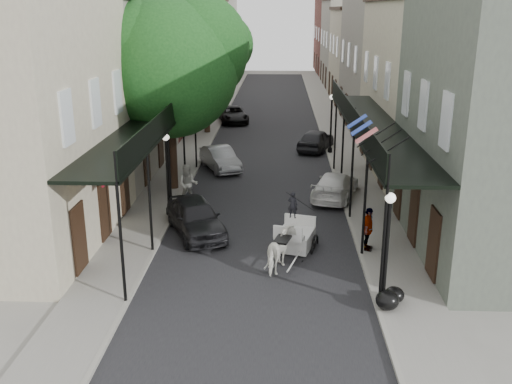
# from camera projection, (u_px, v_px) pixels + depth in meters

# --- Properties ---
(ground) EXTENTS (140.00, 140.00, 0.00)m
(ground) POSITION_uv_depth(u_px,v_px,m) (254.00, 278.00, 19.89)
(ground) COLOR gray
(ground) RESTS_ON ground
(road) EXTENTS (8.00, 90.00, 0.01)m
(road) POSITION_uv_depth(u_px,v_px,m) (267.00, 146.00, 38.91)
(road) COLOR black
(road) RESTS_ON ground
(sidewalk_left) EXTENTS (2.20, 90.00, 0.12)m
(sidewalk_left) POSITION_uv_depth(u_px,v_px,m) (194.00, 145.00, 39.09)
(sidewalk_left) COLOR gray
(sidewalk_left) RESTS_ON ground
(sidewalk_right) EXTENTS (2.20, 90.00, 0.12)m
(sidewalk_right) POSITION_uv_depth(u_px,v_px,m) (341.00, 146.00, 38.69)
(sidewalk_right) COLOR gray
(sidewalk_right) RESTS_ON ground
(building_row_left) EXTENTS (5.00, 80.00, 10.50)m
(building_row_left) POSITION_uv_depth(u_px,v_px,m) (167.00, 56.00, 47.15)
(building_row_left) COLOR #B9B194
(building_row_left) RESTS_ON ground
(building_row_right) EXTENTS (5.00, 80.00, 10.50)m
(building_row_right) POSITION_uv_depth(u_px,v_px,m) (376.00, 56.00, 46.46)
(building_row_right) COLOR gray
(building_row_right) RESTS_ON ground
(gallery_left) EXTENTS (2.20, 18.05, 4.88)m
(gallery_left) POSITION_uv_depth(u_px,v_px,m) (154.00, 124.00, 25.47)
(gallery_left) COLOR black
(gallery_left) RESTS_ON sidewalk_left
(gallery_right) EXTENTS (2.20, 18.05, 4.88)m
(gallery_right) POSITION_uv_depth(u_px,v_px,m) (370.00, 126.00, 25.09)
(gallery_right) COLOR black
(gallery_right) RESTS_ON sidewalk_right
(tree_near) EXTENTS (7.31, 6.80, 9.63)m
(tree_near) POSITION_uv_depth(u_px,v_px,m) (177.00, 62.00, 27.74)
(tree_near) COLOR #382619
(tree_near) RESTS_ON sidewalk_left
(tree_far) EXTENTS (6.45, 6.00, 8.61)m
(tree_far) POSITION_uv_depth(u_px,v_px,m) (210.00, 54.00, 41.26)
(tree_far) COLOR #382619
(tree_far) RESTS_ON sidewalk_left
(lamppost_right_near) EXTENTS (0.32, 0.32, 3.71)m
(lamppost_right_near) POSITION_uv_depth(u_px,v_px,m) (387.00, 249.00, 17.19)
(lamppost_right_near) COLOR black
(lamppost_right_near) RESTS_ON sidewalk_right
(lamppost_left) EXTENTS (0.32, 0.32, 3.71)m
(lamppost_left) POSITION_uv_depth(u_px,v_px,m) (167.00, 173.00, 25.13)
(lamppost_left) COLOR black
(lamppost_left) RESTS_ON sidewalk_left
(lamppost_right_far) EXTENTS (0.32, 0.32, 3.71)m
(lamppost_right_far) POSITION_uv_depth(u_px,v_px,m) (331.00, 123.00, 36.21)
(lamppost_right_far) COLOR black
(lamppost_right_far) RESTS_ON sidewalk_right
(horse) EXTENTS (1.26, 1.93, 1.50)m
(horse) POSITION_uv_depth(u_px,v_px,m) (282.00, 250.00, 20.30)
(horse) COLOR white
(horse) RESTS_ON ground
(carriage) EXTENTS (1.91, 2.46, 2.51)m
(carriage) POSITION_uv_depth(u_px,v_px,m) (298.00, 222.00, 22.35)
(carriage) COLOR black
(carriage) RESTS_ON ground
(pedestrian_walking) EXTENTS (0.99, 0.80, 1.94)m
(pedestrian_walking) POSITION_uv_depth(u_px,v_px,m) (188.00, 185.00, 27.13)
(pedestrian_walking) COLOR #AEADA4
(pedestrian_walking) RESTS_ON ground
(pedestrian_sidewalk_left) EXTENTS (1.34, 1.08, 1.80)m
(pedestrian_sidewalk_left) POSITION_uv_depth(u_px,v_px,m) (189.00, 123.00, 41.60)
(pedestrian_sidewalk_left) COLOR gray
(pedestrian_sidewalk_left) RESTS_ON sidewalk_left
(pedestrian_sidewalk_right) EXTENTS (0.68, 1.07, 1.70)m
(pedestrian_sidewalk_right) POSITION_uv_depth(u_px,v_px,m) (368.00, 229.00, 21.66)
(pedestrian_sidewalk_right) COLOR gray
(pedestrian_sidewalk_right) RESTS_ON sidewalk_right
(car_left_near) EXTENTS (3.35, 4.74, 1.50)m
(car_left_near) POSITION_uv_depth(u_px,v_px,m) (196.00, 217.00, 23.56)
(car_left_near) COLOR black
(car_left_near) RESTS_ON ground
(car_left_mid) EXTENTS (2.90, 4.22, 1.32)m
(car_left_mid) POSITION_uv_depth(u_px,v_px,m) (220.00, 159.00, 33.10)
(car_left_mid) COLOR gray
(car_left_mid) RESTS_ON ground
(car_left_far) EXTENTS (3.12, 5.02, 1.30)m
(car_left_far) POSITION_uv_depth(u_px,v_px,m) (233.00, 114.00, 46.96)
(car_left_far) COLOR black
(car_left_far) RESTS_ON ground
(car_right_near) EXTENTS (2.91, 4.74, 1.28)m
(car_right_near) POSITION_uv_depth(u_px,v_px,m) (335.00, 186.00, 28.11)
(car_right_near) COLOR silver
(car_right_near) RESTS_ON ground
(car_right_far) EXTENTS (2.94, 4.49, 1.42)m
(car_right_far) POSITION_uv_depth(u_px,v_px,m) (316.00, 140.00, 37.61)
(car_right_far) COLOR black
(car_right_far) RESTS_ON ground
(trash_bags) EXTENTS (0.98, 1.13, 0.61)m
(trash_bags) POSITION_uv_depth(u_px,v_px,m) (390.00, 298.00, 17.67)
(trash_bags) COLOR black
(trash_bags) RESTS_ON sidewalk_right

